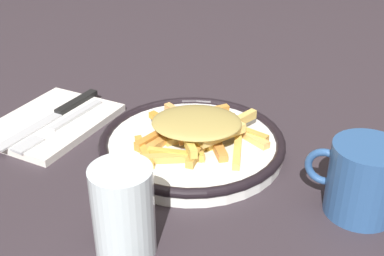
# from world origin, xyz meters

# --- Properties ---
(ground_plane) EXTENTS (2.60, 2.60, 0.00)m
(ground_plane) POSITION_xyz_m (0.00, 0.00, 0.00)
(ground_plane) COLOR #32292F
(plate) EXTENTS (0.26, 0.26, 0.03)m
(plate) POSITION_xyz_m (0.00, 0.00, 0.01)
(plate) COLOR white
(plate) RESTS_ON ground_plane
(fries_heap) EXTENTS (0.18, 0.18, 0.04)m
(fries_heap) POSITION_xyz_m (-0.01, -0.00, 0.04)
(fries_heap) COLOR #E4B853
(fries_heap) RESTS_ON plate
(napkin) EXTENTS (0.15, 0.19, 0.01)m
(napkin) POSITION_xyz_m (0.23, 0.02, 0.01)
(napkin) COLOR silver
(napkin) RESTS_ON ground_plane
(fork) EXTENTS (0.03, 0.18, 0.01)m
(fork) POSITION_xyz_m (0.20, 0.04, 0.01)
(fork) COLOR silver
(fork) RESTS_ON napkin
(knife) EXTENTS (0.03, 0.21, 0.01)m
(knife) POSITION_xyz_m (0.23, 0.01, 0.01)
(knife) COLOR black
(knife) RESTS_ON napkin
(water_glass) EXTENTS (0.07, 0.07, 0.10)m
(water_glass) POSITION_xyz_m (-0.02, 0.21, 0.05)
(water_glass) COLOR silver
(water_glass) RESTS_ON ground_plane
(coffee_mug) EXTENTS (0.11, 0.08, 0.09)m
(coffee_mug) POSITION_xyz_m (-0.23, 0.03, 0.04)
(coffee_mug) COLOR #2D548C
(coffee_mug) RESTS_ON ground_plane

